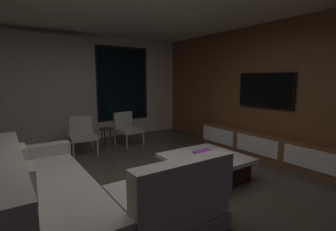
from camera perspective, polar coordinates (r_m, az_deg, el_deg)
name	(u,v)px	position (r m, az deg, el deg)	size (l,w,h in m)	color
floor	(145,195)	(3.55, -5.38, -17.86)	(9.20, 9.20, 0.00)	#473D33
back_wall_with_window	(71,89)	(6.58, -21.50, 5.81)	(6.60, 0.30, 2.70)	beige
media_wall	(279,91)	(5.37, 24.43, 5.29)	(0.12, 7.80, 2.70)	brown
sectional_couch	(80,197)	(3.00, -19.78, -17.31)	(1.98, 2.50, 0.82)	gray
coffee_table	(205,166)	(4.06, 8.63, -11.60)	(1.16, 1.16, 0.36)	black
book_stack_on_coffee_table	(204,155)	(3.82, 8.38, -9.03)	(0.30, 0.21, 0.13)	#65D489
accent_chair_near_window	(127,127)	(6.03, -9.52, -2.61)	(0.63, 0.65, 0.78)	#B2ADA0
accent_chair_by_curtain	(82,133)	(5.58, -19.29, -3.84)	(0.59, 0.61, 0.78)	#B2ADA0
side_stool	(106,132)	(5.82, -14.23, -3.75)	(0.32, 0.32, 0.46)	#333338
media_console	(265,146)	(5.32, 21.60, -6.56)	(0.46, 3.10, 0.52)	brown
mounted_tv	(265,90)	(5.42, 21.57, 5.47)	(0.05, 1.24, 0.71)	black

